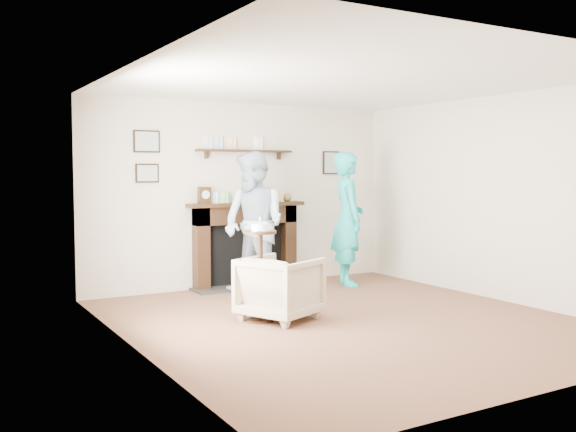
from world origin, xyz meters
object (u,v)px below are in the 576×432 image
object	(u,v)px
armchair	(280,319)
man	(254,296)
pedestal_table	(260,257)
woman	(347,285)

from	to	relation	value
armchair	man	distance (m)	1.34
pedestal_table	man	bearing A→B (deg)	65.36
armchair	woman	world-z (taller)	woman
man	pedestal_table	distance (m)	1.54
armchair	pedestal_table	size ratio (longest dim) A/B	0.68
man	woman	world-z (taller)	woman
man	armchair	bearing A→B (deg)	-34.81
woman	man	bearing A→B (deg)	111.83
armchair	man	size ratio (longest dim) A/B	0.41
armchair	woman	bearing A→B (deg)	-78.20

